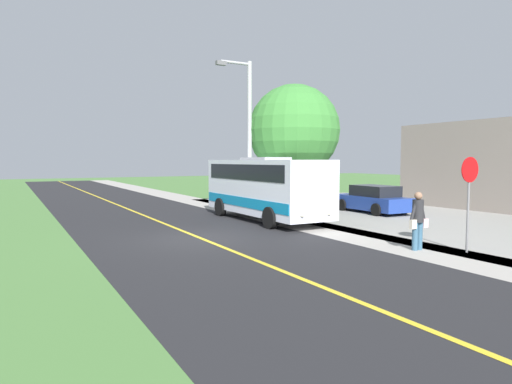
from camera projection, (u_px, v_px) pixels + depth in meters
ground_plane at (200, 238)px, 15.91m from camera, size 120.00×120.00×0.00m
road_surface at (200, 238)px, 15.91m from camera, size 8.00×100.00×0.01m
sidewalk at (318, 228)px, 18.44m from camera, size 2.40×100.00×0.01m
parking_lot_surface at (493, 224)px, 19.33m from camera, size 14.00×36.00×0.01m
road_centre_line at (200, 238)px, 15.91m from camera, size 0.16×100.00×0.00m
shuttle_bus_front at (265, 186)px, 20.65m from camera, size 2.60×7.88×2.92m
pedestrian_with_bags at (418, 219)px, 13.75m from camera, size 0.72×0.34×1.81m
stop_sign at (469, 188)px, 13.32m from camera, size 0.76×0.07×2.88m
street_light_pole at (247, 130)px, 22.81m from camera, size 1.97×0.24×7.79m
parked_car_near at (373, 200)px, 23.77m from camera, size 2.17×4.48×1.45m
tree_curbside at (294, 131)px, 23.60m from camera, size 4.83×4.83×6.77m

